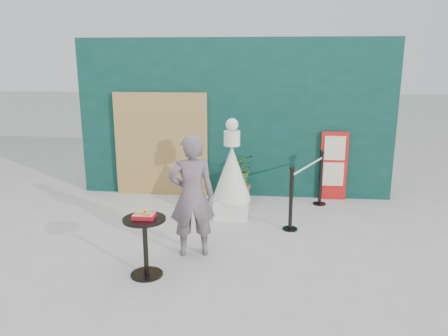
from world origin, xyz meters
The scene contains 10 objects.
ground centered at (0.00, 0.00, 0.00)m, with size 60.00×60.00×0.00m, color #ADAAA5.
back_wall centered at (0.00, 3.15, 1.50)m, with size 6.00×0.30×3.00m, color #0B3227.
bamboo_fence centered at (-1.40, 2.94, 1.00)m, with size 1.80×0.08×2.00m, color tan.
woman centered at (-0.34, 0.29, 0.83)m, with size 0.61×0.40×1.67m, color slate.
menu_board centered at (1.90, 2.95, 0.65)m, with size 0.50×0.07×1.30m.
statue centered at (0.07, 1.80, 0.69)m, with size 0.66×0.66×1.68m.
cafe_table centered at (-0.81, -0.38, 0.50)m, with size 0.52×0.52×0.75m.
food_basket centered at (-0.80, -0.38, 0.79)m, with size 0.26×0.19×0.11m.
planter centered at (0.17, 2.62, 0.55)m, with size 0.55×0.48×0.94m.
stanchion_barrier centered at (1.33, 1.96, 0.49)m, with size 0.84×1.54×1.03m.
Camera 1 is at (0.64, -5.20, 2.60)m, focal length 35.00 mm.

